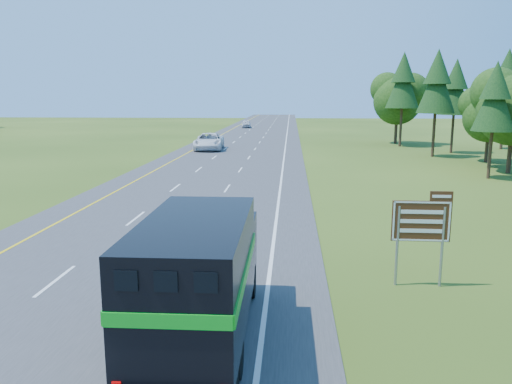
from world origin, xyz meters
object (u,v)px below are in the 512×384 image
at_px(white_suv, 209,141).
at_px(far_car, 246,124).
at_px(horse_truck, 200,276).
at_px(exit_sign, 422,225).

distance_m(white_suv, far_car, 44.56).
distance_m(horse_truck, exit_sign, 8.02).
bearing_deg(far_car, white_suv, -95.60).
relative_size(white_suv, far_car, 1.56).
bearing_deg(far_car, horse_truck, -90.52).
distance_m(horse_truck, far_car, 92.65).
height_order(white_suv, exit_sign, exit_sign).
relative_size(white_suv, exit_sign, 2.19).
xyz_separation_m(horse_truck, white_suv, (-7.63, 47.81, -0.84)).
xyz_separation_m(horse_truck, exit_sign, (6.57, 4.59, 0.24)).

